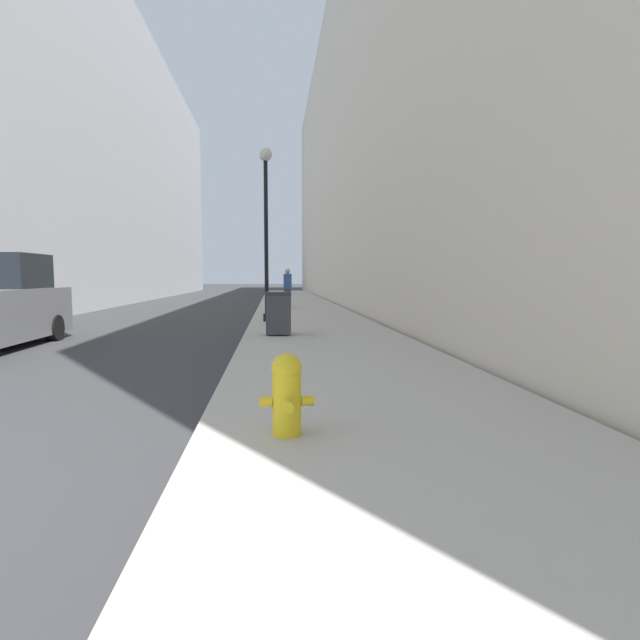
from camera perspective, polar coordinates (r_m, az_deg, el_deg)
sidewalk_right at (r=20.74m, az=-1.87°, el=0.82°), size 3.97×60.00×0.14m
building_left_glass at (r=32.79m, az=-32.29°, el=17.26°), size 12.00×60.00×17.92m
building_right_stone at (r=31.05m, az=13.06°, el=18.99°), size 12.00×60.00×18.29m
fire_hydrant at (r=4.61m, az=-3.81°, el=-8.24°), size 0.50×0.39×0.76m
trash_bin at (r=12.41m, az=-4.79°, el=0.82°), size 0.63×0.65×1.06m
lamppost at (r=16.24m, az=-6.20°, el=12.30°), size 0.42×0.42×5.47m
pedestrian_on_sidewalk at (r=22.89m, az=-3.73°, el=3.64°), size 0.36×0.24×1.79m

